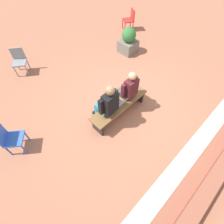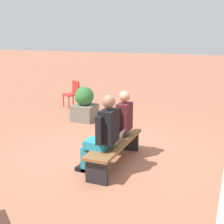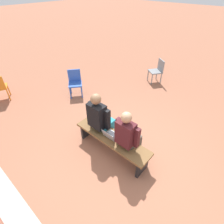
# 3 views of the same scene
# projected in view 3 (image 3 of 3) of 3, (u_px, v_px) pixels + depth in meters

# --- Properties ---
(ground_plane) EXTENTS (60.00, 60.00, 0.00)m
(ground_plane) POSITION_uv_depth(u_px,v_px,m) (121.00, 155.00, 3.90)
(ground_plane) COLOR #9E6047
(bench) EXTENTS (1.80, 0.44, 0.45)m
(bench) POSITION_uv_depth(u_px,v_px,m) (112.00, 140.00, 3.77)
(bench) COLOR brown
(bench) RESTS_ON ground
(person_student) EXTENTS (0.53, 0.66, 1.32)m
(person_student) POSITION_uv_depth(u_px,v_px,m) (128.00, 135.00, 3.40)
(person_student) COLOR #4C473D
(person_student) RESTS_ON ground
(person_adult) EXTENTS (0.56, 0.71, 1.38)m
(person_adult) POSITION_uv_depth(u_px,v_px,m) (101.00, 118.00, 3.78)
(person_adult) COLOR teal
(person_adult) RESTS_ON ground
(laptop) EXTENTS (0.32, 0.29, 0.21)m
(laptop) POSITION_uv_depth(u_px,v_px,m) (111.00, 135.00, 3.68)
(laptop) COLOR #9EA0A5
(laptop) RESTS_ON bench
(plastic_chair_near_bench_right) EXTENTS (0.59, 0.59, 0.84)m
(plastic_chair_near_bench_right) POSITION_uv_depth(u_px,v_px,m) (75.00, 81.00, 5.66)
(plastic_chair_near_bench_right) COLOR #2D56B7
(plastic_chair_near_bench_right) RESTS_ON ground
(plastic_chair_near_bench_left) EXTENTS (0.59, 0.59, 0.84)m
(plastic_chair_near_bench_left) POSITION_uv_depth(u_px,v_px,m) (157.00, 70.00, 6.38)
(plastic_chair_near_bench_left) COLOR gray
(plastic_chair_near_bench_left) RESTS_ON ground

